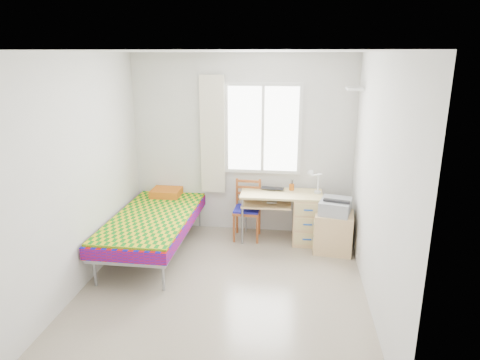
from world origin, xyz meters
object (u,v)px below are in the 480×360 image
object	(u,v)px
desk	(302,215)
chair	(248,206)
bed	(156,219)
printer	(335,206)
cabinet	(333,232)

from	to	relation	value
desk	chair	world-z (taller)	chair
bed	chair	size ratio (longest dim) A/B	2.49
chair	printer	distance (m)	1.25
desk	printer	xyz separation A→B (m)	(0.43, -0.25, 0.25)
chair	printer	xyz separation A→B (m)	(1.20, -0.30, 0.16)
desk	chair	bearing A→B (deg)	175.59
chair	cabinet	bearing A→B (deg)	-12.94
desk	bed	bearing A→B (deg)	-165.86
cabinet	printer	bearing A→B (deg)	70.76
bed	printer	bearing A→B (deg)	6.84
desk	cabinet	bearing A→B (deg)	-33.41
desk	printer	bearing A→B (deg)	-31.28
chair	printer	size ratio (longest dim) A/B	1.65
printer	chair	bearing A→B (deg)	179.73
bed	cabinet	bearing A→B (deg)	6.47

